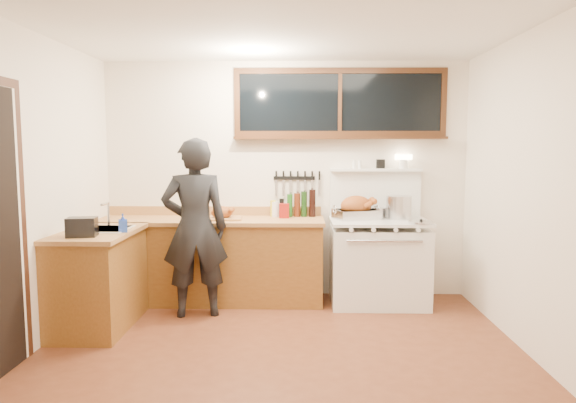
{
  "coord_description": "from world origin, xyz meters",
  "views": [
    {
      "loc": [
        0.15,
        -3.97,
        1.66
      ],
      "look_at": [
        0.05,
        0.85,
        1.15
      ],
      "focal_mm": 32.0,
      "sensor_mm": 36.0,
      "label": 1
    }
  ],
  "objects_px": {
    "man": "(195,228)",
    "roast_turkey": "(356,209)",
    "cutting_board": "(222,214)",
    "vintage_stove": "(378,260)"
  },
  "relations": [
    {
      "from": "vintage_stove",
      "to": "roast_turkey",
      "type": "distance_m",
      "value": 0.59
    },
    {
      "from": "man",
      "to": "roast_turkey",
      "type": "relative_size",
      "value": 3.39
    },
    {
      "from": "vintage_stove",
      "to": "man",
      "type": "relative_size",
      "value": 0.9
    },
    {
      "from": "vintage_stove",
      "to": "roast_turkey",
      "type": "bearing_deg",
      "value": 164.76
    },
    {
      "from": "vintage_stove",
      "to": "roast_turkey",
      "type": "height_order",
      "value": "vintage_stove"
    },
    {
      "from": "vintage_stove",
      "to": "man",
      "type": "height_order",
      "value": "man"
    },
    {
      "from": "man",
      "to": "cutting_board",
      "type": "bearing_deg",
      "value": 64.93
    },
    {
      "from": "man",
      "to": "cutting_board",
      "type": "height_order",
      "value": "man"
    },
    {
      "from": "vintage_stove",
      "to": "roast_turkey",
      "type": "relative_size",
      "value": 3.07
    },
    {
      "from": "vintage_stove",
      "to": "cutting_board",
      "type": "relative_size",
      "value": 3.61
    }
  ]
}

